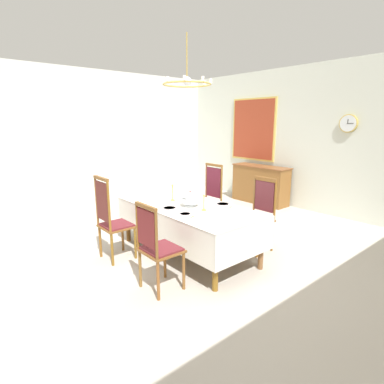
# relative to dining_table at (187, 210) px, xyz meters

# --- Properties ---
(ground) EXTENTS (7.60, 7.00, 0.04)m
(ground) POSITION_rel_dining_table_xyz_m (0.00, 0.04, -0.69)
(ground) COLOR beige
(back_wall) EXTENTS (7.60, 0.08, 3.12)m
(back_wall) POSITION_rel_dining_table_xyz_m (0.00, 3.58, 0.89)
(back_wall) COLOR silver
(back_wall) RESTS_ON ground
(left_wall) EXTENTS (0.08, 7.00, 3.12)m
(left_wall) POSITION_rel_dining_table_xyz_m (-3.84, 0.04, 0.89)
(left_wall) COLOR silver
(left_wall) RESTS_ON ground
(dining_table) EXTENTS (2.25, 1.05, 0.74)m
(dining_table) POSITION_rel_dining_table_xyz_m (0.00, 0.00, 0.00)
(dining_table) COLOR brown
(dining_table) RESTS_ON ground
(tablecloth) EXTENTS (2.27, 1.07, 0.45)m
(tablecloth) POSITION_rel_dining_table_xyz_m (0.00, 0.00, -0.05)
(tablecloth) COLOR white
(tablecloth) RESTS_ON dining_table
(chair_south_a) EXTENTS (0.44, 0.42, 1.22)m
(chair_south_a) POSITION_rel_dining_table_xyz_m (-0.54, -0.94, -0.06)
(chair_south_a) COLOR brown
(chair_south_a) RESTS_ON ground
(chair_north_a) EXTENTS (0.44, 0.42, 1.21)m
(chair_north_a) POSITION_rel_dining_table_xyz_m (-0.54, 0.94, -0.07)
(chair_north_a) COLOR brown
(chair_north_a) RESTS_ON ground
(chair_south_b) EXTENTS (0.44, 0.42, 1.06)m
(chair_south_b) POSITION_rel_dining_table_xyz_m (0.57, -0.93, -0.11)
(chair_south_b) COLOR brown
(chair_south_b) RESTS_ON ground
(chair_north_b) EXTENTS (0.44, 0.42, 1.12)m
(chair_north_b) POSITION_rel_dining_table_xyz_m (0.57, 0.93, -0.10)
(chair_north_b) COLOR brown
(chair_north_b) RESTS_ON ground
(soup_tureen) EXTENTS (0.28, 0.28, 0.22)m
(soup_tureen) POSITION_rel_dining_table_xyz_m (0.06, -0.00, 0.19)
(soup_tureen) COLOR silver
(soup_tureen) RESTS_ON tablecloth
(candlestick_west) EXTENTS (0.07, 0.07, 0.36)m
(candlestick_west) POSITION_rel_dining_table_xyz_m (-0.36, -0.00, 0.22)
(candlestick_west) COLOR gold
(candlestick_west) RESTS_ON tablecloth
(candlestick_east) EXTENTS (0.07, 0.07, 0.33)m
(candlestick_east) POSITION_rel_dining_table_xyz_m (0.36, -0.00, 0.21)
(candlestick_east) COLOR gold
(candlestick_east) RESTS_ON tablecloth
(bowl_near_left) EXTENTS (0.16, 0.16, 0.04)m
(bowl_near_left) POSITION_rel_dining_table_xyz_m (0.39, -0.36, 0.10)
(bowl_near_left) COLOR silver
(bowl_near_left) RESTS_ON tablecloth
(bowl_near_right) EXTENTS (0.20, 0.20, 0.04)m
(bowl_near_right) POSITION_rel_dining_table_xyz_m (0.37, 0.36, 0.10)
(bowl_near_right) COLOR silver
(bowl_near_right) RESTS_ON tablecloth
(bowl_far_left) EXTENTS (0.20, 0.20, 0.04)m
(bowl_far_left) POSITION_rel_dining_table_xyz_m (0.05, -0.36, 0.10)
(bowl_far_left) COLOR silver
(bowl_far_left) RESTS_ON tablecloth
(spoon_primary) EXTENTS (0.05, 0.18, 0.01)m
(spoon_primary) POSITION_rel_dining_table_xyz_m (0.49, -0.33, 0.08)
(spoon_primary) COLOR gold
(spoon_primary) RESTS_ON tablecloth
(spoon_secondary) EXTENTS (0.07, 0.17, 0.01)m
(spoon_secondary) POSITION_rel_dining_table_xyz_m (0.49, 0.39, 0.08)
(spoon_secondary) COLOR gold
(spoon_secondary) RESTS_ON tablecloth
(sideboard) EXTENTS (1.44, 0.48, 0.90)m
(sideboard) POSITION_rel_dining_table_xyz_m (-1.18, 3.26, -0.22)
(sideboard) COLOR brown
(sideboard) RESTS_ON ground
(mounted_clock) EXTENTS (0.35, 0.06, 0.35)m
(mounted_clock) POSITION_rel_dining_table_xyz_m (0.65, 3.50, 1.23)
(mounted_clock) COLOR #D1B251
(framed_painting) EXTENTS (1.31, 0.05, 1.52)m
(framed_painting) POSITION_rel_dining_table_xyz_m (-1.67, 3.51, 1.07)
(framed_painting) COLOR #D1B251
(chandelier) EXTENTS (0.67, 0.67, 0.66)m
(chandelier) POSITION_rel_dining_table_xyz_m (-0.00, -0.00, 1.77)
(chandelier) COLOR gold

